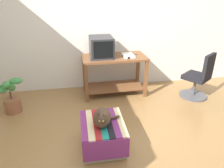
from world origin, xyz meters
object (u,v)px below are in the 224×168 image
object	(u,v)px
stapler	(128,57)
keyboard	(101,59)
desk	(114,69)
book	(128,55)
office_chair	(199,79)
ottoman_with_blanket	(103,134)
potted_plant	(11,98)
cat	(102,117)
tv_monitor	(101,47)

from	to	relation	value
stapler	keyboard	bearing A→B (deg)	166.65
desk	keyboard	distance (m)	0.40
book	office_chair	world-z (taller)	office_chair
ottoman_with_blanket	stapler	world-z (taller)	stapler
desk	office_chair	world-z (taller)	office_chair
potted_plant	book	bearing A→B (deg)	10.22
cat	office_chair	size ratio (longest dim) A/B	0.43
tv_monitor	potted_plant	bearing A→B (deg)	-165.85
desk	stapler	bearing A→B (deg)	-32.90
tv_monitor	cat	distance (m)	1.67
book	potted_plant	distance (m)	2.18
tv_monitor	keyboard	size ratio (longest dim) A/B	1.25
tv_monitor	stapler	bearing A→B (deg)	-21.46
keyboard	ottoman_with_blanket	xyz separation A→B (m)	(-0.16, -1.38, -0.60)
book	potted_plant	xyz separation A→B (m)	(-2.08, -0.38, -0.53)
tv_monitor	ottoman_with_blanket	size ratio (longest dim) A/B	0.73
desk	tv_monitor	size ratio (longest dim) A/B	2.44
desk	ottoman_with_blanket	xyz separation A→B (m)	(-0.42, -1.52, -0.33)
desk	stapler	distance (m)	0.38
keyboard	potted_plant	bearing A→B (deg)	-171.78
tv_monitor	office_chair	xyz separation A→B (m)	(1.79, -0.46, -0.57)
potted_plant	stapler	bearing A→B (deg)	7.64
book	cat	size ratio (longest dim) A/B	0.75
potted_plant	stapler	distance (m)	2.13
book	keyboard	bearing A→B (deg)	-172.82
tv_monitor	office_chair	bearing A→B (deg)	-15.93
ottoman_with_blanket	office_chair	bearing A→B (deg)	28.89
desk	book	size ratio (longest dim) A/B	4.29
tv_monitor	stapler	size ratio (longest dim) A/B	4.56
book	cat	world-z (taller)	book
desk	cat	xyz separation A→B (m)	(-0.43, -1.56, -0.04)
ottoman_with_blanket	stapler	distance (m)	1.64
ottoman_with_blanket	book	bearing A→B (deg)	65.42
book	ottoman_with_blanket	size ratio (longest dim) A/B	0.42
tv_monitor	ottoman_with_blanket	xyz separation A→B (m)	(-0.18, -1.55, -0.77)
desk	stapler	xyz separation A→B (m)	(0.23, -0.14, 0.27)
potted_plant	keyboard	bearing A→B (deg)	9.92
potted_plant	stapler	size ratio (longest dim) A/B	5.73
book	potted_plant	world-z (taller)	book
keyboard	stapler	distance (m)	0.49
tv_monitor	book	bearing A→B (deg)	-9.31
potted_plant	office_chair	xyz separation A→B (m)	(3.37, -0.02, 0.12)
ottoman_with_blanket	office_chair	world-z (taller)	office_chair
book	tv_monitor	bearing A→B (deg)	168.21
keyboard	potted_plant	xyz separation A→B (m)	(-1.56, -0.27, -0.52)
ottoman_with_blanket	cat	distance (m)	0.30
desk	ottoman_with_blanket	size ratio (longest dim) A/B	1.78
cat	potted_plant	bearing A→B (deg)	150.26
office_chair	cat	bearing A→B (deg)	-6.18
keyboard	potted_plant	distance (m)	1.67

